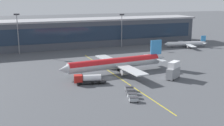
# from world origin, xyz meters

# --- Properties ---
(ground_plane) EXTENTS (700.00, 700.00, 0.00)m
(ground_plane) POSITION_xyz_m (0.00, 0.00, 0.00)
(ground_plane) COLOR #47494F
(apron_lead_in_line) EXTENTS (1.89, 79.99, 0.01)m
(apron_lead_in_line) POSITION_xyz_m (2.92, 2.00, 0.00)
(apron_lead_in_line) COLOR yellow
(apron_lead_in_line) RESTS_ON ground_plane
(terminal_building) EXTENTS (193.24, 19.82, 15.84)m
(terminal_building) POSITION_xyz_m (-16.36, 69.23, 7.94)
(terminal_building) COLOR #424751
(terminal_building) RESTS_ON ground_plane
(main_airliner) EXTENTS (45.68, 36.34, 11.55)m
(main_airliner) POSITION_xyz_m (4.53, 5.56, 3.75)
(main_airliner) COLOR #B2B7BC
(main_airliner) RESTS_ON ground_plane
(fuel_tanker) EXTENTS (11.08, 4.60, 3.25)m
(fuel_tanker) POSITION_xyz_m (-9.72, -4.67, 1.75)
(fuel_tanker) COLOR #232326
(fuel_tanker) RESTS_ON ground_plane
(catering_lift) EXTENTS (7.07, 5.78, 6.30)m
(catering_lift) POSITION_xyz_m (20.76, -9.49, 3.07)
(catering_lift) COLOR gray
(catering_lift) RESTS_ON ground_plane
(baggage_cart_0) EXTENTS (2.98, 2.25, 1.48)m
(baggage_cart_0) POSITION_xyz_m (-2.25, -25.37, 0.78)
(baggage_cart_0) COLOR #B2B7BC
(baggage_cart_0) RESTS_ON ground_plane
(baggage_cart_1) EXTENTS (2.98, 2.25, 1.48)m
(baggage_cart_1) POSITION_xyz_m (-1.33, -22.31, 0.78)
(baggage_cart_1) COLOR #B2B7BC
(baggage_cart_1) RESTS_ON ground_plane
(baggage_cart_2) EXTENTS (2.98, 2.25, 1.48)m
(baggage_cart_2) POSITION_xyz_m (-0.41, -19.24, 0.78)
(baggage_cart_2) COLOR #595B60
(baggage_cart_2) RESTS_ON ground_plane
(baggage_cart_3) EXTENTS (2.98, 2.25, 1.48)m
(baggage_cart_3) POSITION_xyz_m (0.50, -16.18, 0.78)
(baggage_cart_3) COLOR gray
(baggage_cart_3) RESTS_ON ground_plane
(commuter_jet_far) EXTENTS (26.23, 21.07, 6.61)m
(commuter_jet_far) POSITION_xyz_m (62.49, 42.90, 2.20)
(commuter_jet_far) COLOR silver
(commuter_jet_far) RESTS_ON ground_plane
(apron_light_mast_0) EXTENTS (2.80, 0.50, 20.41)m
(apron_light_mast_0) POSITION_xyz_m (-28.42, 57.27, 12.13)
(apron_light_mast_0) COLOR gray
(apron_light_mast_0) RESTS_ON ground_plane
(apron_light_mast_1) EXTENTS (2.80, 0.50, 18.99)m
(apron_light_mast_1) POSITION_xyz_m (28.42, 57.27, 11.39)
(apron_light_mast_1) COLOR gray
(apron_light_mast_1) RESTS_ON ground_plane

